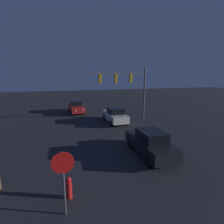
{
  "coord_description": "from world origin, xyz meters",
  "views": [
    {
      "loc": [
        -4.17,
        0.42,
        4.87
      ],
      "look_at": [
        0.0,
        13.54,
        2.0
      ],
      "focal_mm": 28.0,
      "sensor_mm": 36.0,
      "label": 1
    }
  ],
  "objects_px": {
    "car_mid": "(115,115)",
    "car_far": "(76,107)",
    "car_near": "(150,143)",
    "fire_hydrant": "(69,188)",
    "traffic_signal_mast": "(127,84)",
    "stop_sign": "(63,171)"
  },
  "relations": [
    {
      "from": "car_mid",
      "to": "car_far",
      "type": "distance_m",
      "value": 7.08
    },
    {
      "from": "car_near",
      "to": "traffic_signal_mast",
      "type": "height_order",
      "value": "traffic_signal_mast"
    },
    {
      "from": "car_far",
      "to": "fire_hydrant",
      "type": "distance_m",
      "value": 16.89
    },
    {
      "from": "car_near",
      "to": "traffic_signal_mast",
      "type": "bearing_deg",
      "value": 79.54
    },
    {
      "from": "car_mid",
      "to": "stop_sign",
      "type": "distance_m",
      "value": 12.72
    },
    {
      "from": "car_near",
      "to": "traffic_signal_mast",
      "type": "distance_m",
      "value": 9.03
    },
    {
      "from": "car_mid",
      "to": "fire_hydrant",
      "type": "height_order",
      "value": "car_mid"
    },
    {
      "from": "stop_sign",
      "to": "fire_hydrant",
      "type": "bearing_deg",
      "value": 77.13
    },
    {
      "from": "car_near",
      "to": "stop_sign",
      "type": "height_order",
      "value": "stop_sign"
    },
    {
      "from": "car_near",
      "to": "car_far",
      "type": "distance_m",
      "value": 14.54
    },
    {
      "from": "car_near",
      "to": "stop_sign",
      "type": "distance_m",
      "value": 6.32
    },
    {
      "from": "car_far",
      "to": "stop_sign",
      "type": "distance_m",
      "value": 17.77
    },
    {
      "from": "car_mid",
      "to": "traffic_signal_mast",
      "type": "xyz_separation_m",
      "value": [
        1.42,
        0.23,
        3.26
      ]
    },
    {
      "from": "traffic_signal_mast",
      "to": "stop_sign",
      "type": "xyz_separation_m",
      "value": [
        -7.09,
        -11.58,
        -2.37
      ]
    },
    {
      "from": "car_near",
      "to": "fire_hydrant",
      "type": "xyz_separation_m",
      "value": [
        -5.09,
        -2.52,
        -0.34
      ]
    },
    {
      "from": "car_mid",
      "to": "fire_hydrant",
      "type": "xyz_separation_m",
      "value": [
        -5.47,
        -10.51,
        -0.34
      ]
    },
    {
      "from": "car_near",
      "to": "fire_hydrant",
      "type": "bearing_deg",
      "value": -151.79
    },
    {
      "from": "car_far",
      "to": "traffic_signal_mast",
      "type": "xyz_separation_m",
      "value": [
        4.77,
        -6.01,
        3.26
      ]
    },
    {
      "from": "car_far",
      "to": "stop_sign",
      "type": "xyz_separation_m",
      "value": [
        -2.32,
        -17.59,
        0.89
      ]
    },
    {
      "from": "stop_sign",
      "to": "traffic_signal_mast",
      "type": "bearing_deg",
      "value": 58.53
    },
    {
      "from": "car_mid",
      "to": "stop_sign",
      "type": "relative_size",
      "value": 1.83
    },
    {
      "from": "car_mid",
      "to": "stop_sign",
      "type": "height_order",
      "value": "stop_sign"
    }
  ]
}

